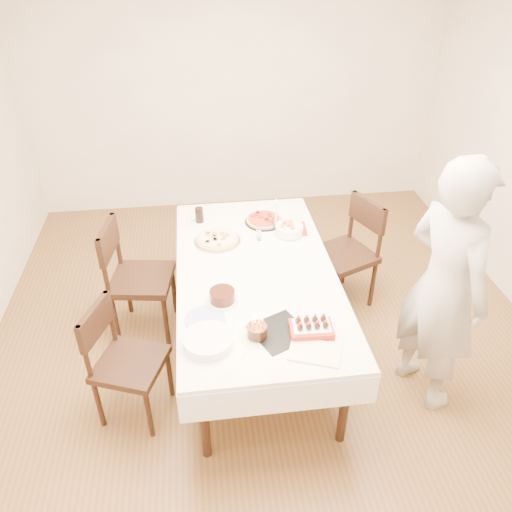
{
  "coord_description": "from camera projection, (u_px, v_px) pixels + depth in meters",
  "views": [
    {
      "loc": [
        -0.49,
        -2.94,
        2.87
      ],
      "look_at": [
        -0.11,
        -0.02,
        0.88
      ],
      "focal_mm": 35.0,
      "sensor_mm": 36.0,
      "label": 1
    }
  ],
  "objects": [
    {
      "name": "floor",
      "position": [
        269.0,
        343.0,
        4.07
      ],
      "size": [
        5.0,
        5.0,
        0.0
      ],
      "primitive_type": "plane",
      "color": "brown",
      "rests_on": "ground"
    },
    {
      "name": "wall_back",
      "position": [
        236.0,
        89.0,
        5.37
      ],
      "size": [
        4.5,
        0.04,
        2.7
      ],
      "primitive_type": "cube",
      "color": "beige",
      "rests_on": "floor"
    },
    {
      "name": "dining_table",
      "position": [
        256.0,
        310.0,
        3.84
      ],
      "size": [
        1.73,
        2.38,
        0.75
      ],
      "primitive_type": "cube",
      "rotation": [
        0.0,
        0.0,
        0.31
      ],
      "color": "silver",
      "rests_on": "floor"
    },
    {
      "name": "chair_right_savory",
      "position": [
        344.0,
        255.0,
        4.26
      ],
      "size": [
        0.65,
        0.65,
        0.97
      ],
      "primitive_type": null,
      "rotation": [
        0.0,
        0.0,
        0.4
      ],
      "color": "black",
      "rests_on": "floor"
    },
    {
      "name": "chair_left_savory",
      "position": [
        142.0,
        279.0,
        3.95
      ],
      "size": [
        0.58,
        0.58,
        1.0
      ],
      "primitive_type": null,
      "rotation": [
        0.0,
        0.0,
        2.99
      ],
      "color": "black",
      "rests_on": "floor"
    },
    {
      "name": "chair_left_dessert",
      "position": [
        130.0,
        364.0,
        3.27
      ],
      "size": [
        0.59,
        0.59,
        0.89
      ],
      "primitive_type": null,
      "rotation": [
        0.0,
        0.0,
        2.78
      ],
      "color": "black",
      "rests_on": "floor"
    },
    {
      "name": "person",
      "position": [
        444.0,
        288.0,
        3.19
      ],
      "size": [
        0.63,
        0.77,
        1.82
      ],
      "primitive_type": "imported",
      "rotation": [
        0.0,
        0.0,
        1.91
      ],
      "color": "#ABA6A1",
      "rests_on": "floor"
    },
    {
      "name": "pizza_white",
      "position": [
        217.0,
        240.0,
        3.93
      ],
      "size": [
        0.42,
        0.42,
        0.04
      ],
      "primitive_type": "cylinder",
      "rotation": [
        0.0,
        0.0,
        0.15
      ],
      "color": "beige",
      "rests_on": "dining_table"
    },
    {
      "name": "pizza_pepperoni",
      "position": [
        264.0,
        220.0,
        4.19
      ],
      "size": [
        0.4,
        0.4,
        0.04
      ],
      "primitive_type": "cylinder",
      "rotation": [
        0.0,
        0.0,
        0.3
      ],
      "color": "red",
      "rests_on": "dining_table"
    },
    {
      "name": "red_placemat",
      "position": [
        292.0,
        229.0,
        4.11
      ],
      "size": [
        0.25,
        0.25,
        0.01
      ],
      "primitive_type": "cube",
      "rotation": [
        0.0,
        0.0,
        -0.08
      ],
      "color": "#B21E1E",
      "rests_on": "dining_table"
    },
    {
      "name": "pasta_bowl",
      "position": [
        289.0,
        229.0,
        4.02
      ],
      "size": [
        0.24,
        0.24,
        0.07
      ],
      "primitive_type": "cylinder",
      "rotation": [
        0.0,
        0.0,
        -0.07
      ],
      "color": "white",
      "rests_on": "dining_table"
    },
    {
      "name": "taper_candle",
      "position": [
        276.0,
        214.0,
        4.04
      ],
      "size": [
        0.07,
        0.07,
        0.28
      ],
      "primitive_type": "cylinder",
      "rotation": [
        0.0,
        0.0,
        0.25
      ],
      "color": "white",
      "rests_on": "dining_table"
    },
    {
      "name": "shaker_pair",
      "position": [
        259.0,
        235.0,
        3.94
      ],
      "size": [
        0.11,
        0.11,
        0.1
      ],
      "primitive_type": null,
      "rotation": [
        0.0,
        0.0,
        0.35
      ],
      "color": "white",
      "rests_on": "dining_table"
    },
    {
      "name": "cola_glass",
      "position": [
        199.0,
        215.0,
        4.18
      ],
      "size": [
        0.08,
        0.08,
        0.13
      ],
      "primitive_type": "cylinder",
      "rotation": [
        0.0,
        0.0,
        -0.14
      ],
      "color": "black",
      "rests_on": "dining_table"
    },
    {
      "name": "layer_cake",
      "position": [
        222.0,
        296.0,
        3.31
      ],
      "size": [
        0.24,
        0.24,
        0.09
      ],
      "primitive_type": "cylinder",
      "rotation": [
        0.0,
        0.0,
        -0.11
      ],
      "color": "#33160C",
      "rests_on": "dining_table"
    },
    {
      "name": "cake_board",
      "position": [
        279.0,
        332.0,
        3.08
      ],
      "size": [
        0.41,
        0.41,
        0.01
      ],
      "primitive_type": "cube",
      "rotation": [
        0.0,
        0.0,
        0.43
      ],
      "color": "black",
      "rests_on": "dining_table"
    },
    {
      "name": "birthday_cake",
      "position": [
        257.0,
        326.0,
        3.01
      ],
      "size": [
        0.14,
        0.14,
        0.14
      ],
      "primitive_type": "cylinder",
      "rotation": [
        0.0,
        0.0,
        -0.13
      ],
      "color": "#3B1B10",
      "rests_on": "dining_table"
    },
    {
      "name": "strawberry_box",
      "position": [
        311.0,
        328.0,
        3.07
      ],
      "size": [
        0.27,
        0.19,
        0.07
      ],
      "primitive_type": null,
      "rotation": [
        0.0,
        0.0,
        -0.05
      ],
      "color": "#AB2013",
      "rests_on": "dining_table"
    },
    {
      "name": "box_lid",
      "position": [
        315.0,
        353.0,
        2.94
      ],
      "size": [
        0.35,
        0.29,
        0.03
      ],
      "primitive_type": "cube",
      "rotation": [
        0.0,
        0.0,
        -0.36
      ],
      "color": "beige",
      "rests_on": "dining_table"
    },
    {
      "name": "plate_stack",
      "position": [
        208.0,
        341.0,
        2.98
      ],
      "size": [
        0.31,
        0.31,
        0.06
      ],
      "primitive_type": "cylinder",
      "rotation": [
        0.0,
        0.0,
        0.04
      ],
      "color": "white",
      "rests_on": "dining_table"
    },
    {
      "name": "china_plate",
      "position": [
        205.0,
        319.0,
        3.17
      ],
      "size": [
        0.27,
        0.27,
        0.01
      ],
      "primitive_type": "cylinder",
      "rotation": [
        0.0,
        0.0,
        0.05
      ],
      "color": "white",
      "rests_on": "dining_table"
    }
  ]
}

